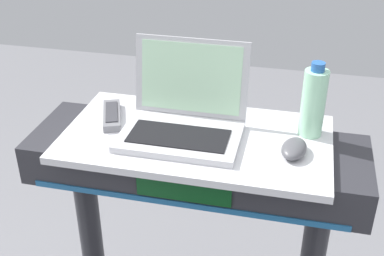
{
  "coord_description": "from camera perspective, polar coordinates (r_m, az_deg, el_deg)",
  "views": [
    {
      "loc": [
        0.25,
        -0.41,
        1.83
      ],
      "look_at": [
        0.0,
        0.65,
        1.21
      ],
      "focal_mm": 47.14,
      "sensor_mm": 36.0,
      "label": 1
    }
  ],
  "objects": [
    {
      "name": "tv_remote",
      "position": [
        1.41,
        -9.06,
        1.45
      ],
      "size": [
        0.1,
        0.17,
        0.02
      ],
      "color": "slate",
      "rests_on": "desk_board"
    },
    {
      "name": "water_bottle",
      "position": [
        1.32,
        13.58,
        2.87
      ],
      "size": [
        0.06,
        0.06,
        0.2
      ],
      "color": "#9EDBB2",
      "rests_on": "desk_board"
    },
    {
      "name": "laptop",
      "position": [
        1.31,
        -0.92,
        1.32
      ],
      "size": [
        0.31,
        0.25,
        0.23
      ],
      "rotation": [
        0.0,
        0.0,
        0.01
      ],
      "color": "#B7B7BC",
      "rests_on": "desk_board"
    },
    {
      "name": "computer_mouse",
      "position": [
        1.26,
        11.47,
        -2.29
      ],
      "size": [
        0.08,
        0.11,
        0.03
      ],
      "primitive_type": "ellipsoid",
      "rotation": [
        0.0,
        0.0,
        -0.16
      ],
      "color": "#4C4C51",
      "rests_on": "desk_board"
    },
    {
      "name": "desk_board",
      "position": [
        1.32,
        0.49,
        -1.22
      ],
      "size": [
        0.7,
        0.38,
        0.02
      ],
      "primitive_type": "cube",
      "color": "silver",
      "rests_on": "treadmill_base"
    }
  ]
}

